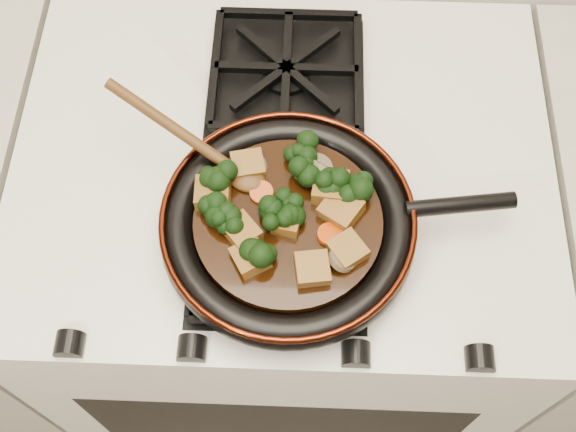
{
  "coord_description": "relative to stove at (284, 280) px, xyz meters",
  "views": [
    {
      "loc": [
        0.03,
        1.16,
        1.76
      ],
      "look_at": [
        0.01,
        1.56,
        0.97
      ],
      "focal_mm": 45.0,
      "sensor_mm": 36.0,
      "label": 1
    }
  ],
  "objects": [
    {
      "name": "tofu_cube_6",
      "position": [
        0.08,
        -0.11,
        0.52
      ],
      "size": [
        0.06,
        0.06,
        0.03
      ],
      "primitive_type": "cube",
      "rotation": [
        -0.07,
        -0.05,
        0.98
      ],
      "color": "brown",
      "rests_on": "braising_sauce"
    },
    {
      "name": "skillet",
      "position": [
        0.01,
        -0.13,
        0.49
      ],
      "size": [
        0.45,
        0.33,
        0.05
      ],
      "rotation": [
        0.0,
        0.0,
        0.14
      ],
      "color": "black",
      "rests_on": "burner_grate_front"
    },
    {
      "name": "broccoli_floret_7",
      "position": [
        0.01,
        -0.12,
        0.52
      ],
      "size": [
        0.08,
        0.08,
        0.07
      ],
      "primitive_type": null,
      "rotation": [
        -0.17,
        0.1,
        2.76
      ],
      "color": "black",
      "rests_on": "braising_sauce"
    },
    {
      "name": "tofu_cube_1",
      "position": [
        0.01,
        -0.13,
        0.52
      ],
      "size": [
        0.04,
        0.04,
        0.02
      ],
      "primitive_type": "cube",
      "rotation": [
        -0.03,
        0.09,
        1.37
      ],
      "color": "brown",
      "rests_on": "braising_sauce"
    },
    {
      "name": "burner_grate_back",
      "position": [
        0.0,
        0.14,
        0.46
      ],
      "size": [
        0.23,
        0.23,
        0.03
      ],
      "primitive_type": null,
      "color": "black",
      "rests_on": "stove"
    },
    {
      "name": "tofu_cube_5",
      "position": [
        -0.08,
        -0.1,
        0.52
      ],
      "size": [
        0.05,
        0.05,
        0.03
      ],
      "primitive_type": "cube",
      "rotation": [
        -0.07,
        -0.07,
        0.04
      ],
      "color": "brown",
      "rests_on": "braising_sauce"
    },
    {
      "name": "stove",
      "position": [
        0.0,
        0.0,
        0.0
      ],
      "size": [
        0.76,
        0.6,
        0.9
      ],
      "primitive_type": "cube",
      "color": "silver",
      "rests_on": "ground"
    },
    {
      "name": "braising_sauce",
      "position": [
        0.01,
        -0.13,
        0.5
      ],
      "size": [
        0.24,
        0.24,
        0.02
      ],
      "primitive_type": "cylinder",
      "color": "black",
      "rests_on": "skillet"
    },
    {
      "name": "broccoli_floret_3",
      "position": [
        -0.06,
        -0.14,
        0.52
      ],
      "size": [
        0.07,
        0.06,
        0.07
      ],
      "primitive_type": null,
      "rotation": [
        0.17,
        -0.04,
        1.51
      ],
      "color": "black",
      "rests_on": "braising_sauce"
    },
    {
      "name": "broccoli_floret_5",
      "position": [
        -0.08,
        -0.08,
        0.52
      ],
      "size": [
        0.09,
        0.09,
        0.06
      ],
      "primitive_type": null,
      "rotation": [
        0.09,
        -0.01,
        2.36
      ],
      "color": "black",
      "rests_on": "braising_sauce"
    },
    {
      "name": "tofu_cube_0",
      "position": [
        -0.04,
        -0.05,
        0.52
      ],
      "size": [
        0.05,
        0.05,
        0.03
      ],
      "primitive_type": "cube",
      "rotation": [
        0.11,
        0.04,
        0.24
      ],
      "color": "brown",
      "rests_on": "braising_sauce"
    },
    {
      "name": "tofu_cube_9",
      "position": [
        -0.04,
        -0.15,
        0.52
      ],
      "size": [
        0.05,
        0.06,
        0.02
      ],
      "primitive_type": "cube",
      "rotation": [
        0.01,
        0.03,
        2.26
      ],
      "color": "brown",
      "rests_on": "braising_sauce"
    },
    {
      "name": "broccoli_floret_8",
      "position": [
        0.02,
        -0.06,
        0.52
      ],
      "size": [
        0.08,
        0.08,
        0.06
      ],
      "primitive_type": null,
      "rotation": [
        0.04,
        -0.06,
        2.8
      ],
      "color": "black",
      "rests_on": "braising_sauce"
    },
    {
      "name": "broccoli_floret_1",
      "position": [
        -0.02,
        -0.18,
        0.52
      ],
      "size": [
        0.09,
        0.09,
        0.07
      ],
      "primitive_type": null,
      "rotation": [
        0.23,
        0.09,
        0.76
      ],
      "color": "black",
      "rests_on": "braising_sauce"
    },
    {
      "name": "carrot_coin_3",
      "position": [
        -0.08,
        -0.09,
        0.51
      ],
      "size": [
        0.03,
        0.03,
        0.01
      ],
      "primitive_type": "cylinder",
      "rotation": [
        0.0,
        -0.2,
        0.0
      ],
      "color": "#BE3905",
      "rests_on": "braising_sauce"
    },
    {
      "name": "broccoli_floret_2",
      "position": [
        0.02,
        -0.03,
        0.52
      ],
      "size": [
        0.07,
        0.07,
        0.06
      ],
      "primitive_type": null,
      "rotation": [
        0.14,
        -0.12,
        1.33
      ],
      "color": "black",
      "rests_on": "braising_sauce"
    },
    {
      "name": "mushroom_slice_2",
      "position": [
        -0.03,
        -0.05,
        0.52
      ],
      "size": [
        0.04,
        0.04,
        0.03
      ],
      "primitive_type": "cylinder",
      "rotation": [
        0.7,
        0.0,
        1.05
      ],
      "color": "brown",
      "rests_on": "braising_sauce"
    },
    {
      "name": "tofu_cube_7",
      "position": [
        0.06,
        -0.08,
        0.52
      ],
      "size": [
        0.05,
        0.05,
        0.03
      ],
      "primitive_type": "cube",
      "rotation": [
        0.09,
        0.05,
        3.03
      ],
      "color": "brown",
      "rests_on": "braising_sauce"
    },
    {
      "name": "mushroom_slice_1",
      "position": [
        0.08,
        -0.18,
        0.52
      ],
      "size": [
        0.05,
        0.05,
        0.03
      ],
      "primitive_type": "cylinder",
      "rotation": [
        0.56,
        0.0,
        2.09
      ],
      "color": "brown",
      "rests_on": "braising_sauce"
    },
    {
      "name": "carrot_coin_0",
      "position": [
        -0.02,
        -0.09,
        0.51
      ],
      "size": [
        0.03,
        0.03,
        0.01
      ],
      "primitive_type": "cylinder",
      "rotation": [
        0.16,
        -0.02,
        0.0
      ],
      "color": "#BE3905",
      "rests_on": "braising_sauce"
    },
    {
      "name": "carrot_coin_1",
      "position": [
        0.07,
        -0.09,
        0.51
      ],
      "size": [
        0.03,
        0.03,
        0.02
      ],
      "primitive_type": "cylinder",
      "rotation": [
        -0.3,
        0.24,
        0.0
      ],
      "color": "#BE3905",
      "rests_on": "braising_sauce"
    },
    {
      "name": "tofu_cube_3",
      "position": [
        0.09,
        -0.17,
        0.52
      ],
      "size": [
        0.05,
        0.05,
        0.02
      ],
      "primitive_type": "cube",
      "rotation": [
        -0.0,
        -0.02,
        0.63
      ],
      "color": "brown",
      "rests_on": "braising_sauce"
    },
    {
      "name": "broccoli_floret_4",
      "position": [
        0.09,
        -0.09,
        0.52
      ],
      "size": [
        0.09,
        0.09,
        0.08
      ],
      "primitive_type": null,
      "rotation": [
        0.21,
        -0.24,
        0.42
      ],
      "color": "black",
      "rests_on": "braising_sauce"
    },
    {
      "name": "mushroom_slice_0",
      "position": [
        0.05,
        -0.05,
        0.52
      ],
      "size": [
        0.05,
        0.04,
        0.04
      ],
      "primitive_type": "cylinder",
      "rotation": [
        0.97,
        0.0,
        2.54
      ],
      "color": "brown",
      "rests_on": "braising_sauce"
    },
    {
      "name": "carrot_coin_2",
      "position": [
        0.06,
        -0.15,
        0.51
      ],
      "size": [
        0.03,
        0.03,
        0.01
      ],
      "primitive_type": "cylinder",
      "rotation": [
        -0.07,
        0.04,
        0.0
      ],
      "color": "#BE3905",
      "rests_on": "braising_sauce"
    },
    {
      "name": "tofu_cube_8",
      "position": [
        0.04,
        -0.2,
        0.52
      ],
      "size": [
        0.05,
        0.05,
        0.03
      ],
      "primitive_type": "cube",
      "rotation": [
        0.05,
        -0.05,
        1.73
      ],
      "color": "brown",
      "rests_on": "braising_sauce"
    },
    {
      "name": "tofu_cube_4",
      "position": [
        -0.03,
        -0.18,
        0.52
      ],
      "size": [
        0.06,
        0.05,
        0.03
      ],
      "primitive_type": "cube",
      "rotation": [
        -0.11,
        -0.11,
        0.53
      ],
      "color": "brown",
      "rests_on": "braising_sauce"
    },
    {
      "name": "broccoli_floret_6",
      "position": [
        0.0,
        -0.13,
        0.52
      ],
      "size": [
        0.09,
        0.09,
        0.07
      ],
      "primitive_type": null,
      "rotation": [
        0.16,
        0.01,
        0.86
      ],
      "color": "black",
      "rests_on": "braising_sauce"
    },
    {
      "name": "broccoli_floret_9",
      "position": [
        0.07,
        -0.08,
        0.52
      ],
      "size": [
        0.08,
        0.09,
        0.06
      ],
      "primitive_type": null,
      "rotation": [
        0.06,
        0.03,
        2.33
      ],
      "color": "black",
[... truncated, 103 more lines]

